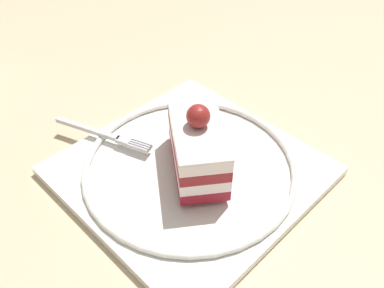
% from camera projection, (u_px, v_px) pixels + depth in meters
% --- Properties ---
extents(ground_plane, '(2.40, 2.40, 0.00)m').
position_uv_depth(ground_plane, '(177.00, 180.00, 0.43)').
color(ground_plane, '#CCB791').
extents(dessert_plate, '(0.29, 0.29, 0.02)m').
position_uv_depth(dessert_plate, '(192.00, 171.00, 0.43)').
color(dessert_plate, white).
rests_on(dessert_plate, ground_plane).
extents(cake_slice, '(0.09, 0.12, 0.08)m').
position_uv_depth(cake_slice, '(197.00, 143.00, 0.41)').
color(cake_slice, maroon).
rests_on(cake_slice, dessert_plate).
extents(fork, '(0.08, 0.11, 0.00)m').
position_uv_depth(fork, '(105.00, 135.00, 0.46)').
color(fork, silver).
rests_on(fork, dessert_plate).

